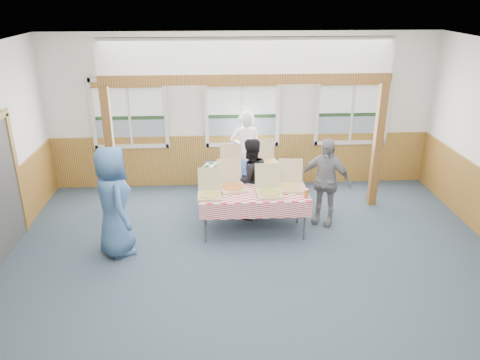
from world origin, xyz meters
The scene contains 24 objects.
floor centered at (0.00, 0.00, 0.00)m, with size 8.00×8.00×0.00m, color #283642.
ceiling centered at (0.00, 0.00, 3.20)m, with size 8.00×8.00×0.00m, color white.
wall_back centered at (0.00, 3.50, 1.60)m, with size 8.00×8.00×0.00m, color silver.
wainscot_back centered at (0.00, 3.48, 0.55)m, with size 7.98×0.05×1.10m, color brown.
window_left centered at (-2.30, 3.46, 1.68)m, with size 1.56×0.10×1.46m.
window_mid centered at (0.00, 3.46, 1.68)m, with size 1.56×0.10×1.46m.
window_right centered at (2.30, 3.46, 1.68)m, with size 1.56×0.10×1.46m.
post_left centered at (-2.50, 2.30, 1.20)m, with size 0.15×0.15×2.40m, color #553112.
post_right centered at (2.50, 2.30, 1.20)m, with size 0.15×0.15×2.40m, color #553112.
cross_beam centered at (0.00, 2.30, 2.49)m, with size 5.15×0.18×0.18m, color #553112.
table_left centered at (0.11, 2.45, 0.70)m, with size 1.86×1.02×0.76m.
table_right centered at (0.06, 1.25, 0.70)m, with size 1.91×0.96×0.76m.
pizza_box_a centered at (-0.29, 2.35, 0.82)m, with size 0.42×0.50×0.44m.
pizza_box_b centered at (0.45, 2.62, 0.82)m, with size 0.52×0.59×0.45m.
pizza_box_c centered at (-0.69, 1.16, 0.82)m, with size 0.39×0.47×0.42m.
pizza_box_d centered at (-0.30, 1.45, 0.83)m, with size 0.52×0.60×0.47m.
pizza_box_e centered at (0.31, 1.18, 0.83)m, with size 0.44×0.53×0.46m.
pizza_box_f centered at (0.72, 1.40, 0.83)m, with size 0.46×0.55×0.46m.
veggie_tray centered at (-0.64, 2.45, 0.79)m, with size 0.39×0.39×0.09m.
drink_glass centered at (0.91, 1.00, 0.83)m, with size 0.07×0.07×0.15m, color #9C5A1A.
woman_white centered at (0.05, 3.10, 0.86)m, with size 0.63×0.41×1.72m, color white.
woman_black centered at (0.04, 1.86, 0.76)m, with size 0.74×0.58×1.52m, color black.
man_blue centered at (-2.17, 0.73, 0.90)m, with size 0.88×0.57×1.79m, color #33547F.
person_grey centered at (1.35, 1.58, 0.80)m, with size 0.94×0.39×1.60m, color slate.
Camera 1 is at (-0.60, -5.96, 3.97)m, focal length 35.00 mm.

